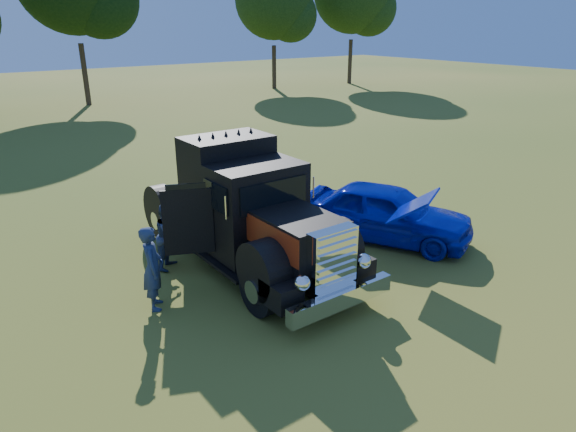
# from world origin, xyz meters

# --- Properties ---
(ground) EXTENTS (120.00, 120.00, 0.00)m
(ground) POSITION_xyz_m (0.00, 0.00, 0.00)
(ground) COLOR #3B5619
(ground) RESTS_ON ground
(diamond_t_truck) EXTENTS (3.30, 7.16, 3.00)m
(diamond_t_truck) POSITION_xyz_m (-0.49, 1.80, 1.28)
(diamond_t_truck) COLOR black
(diamond_t_truck) RESTS_ON ground
(hotrod_coupe) EXTENTS (3.68, 4.83, 1.89)m
(hotrod_coupe) POSITION_xyz_m (3.31, 0.89, 0.77)
(hotrod_coupe) COLOR #0839BA
(hotrod_coupe) RESTS_ON ground
(spectator_near) EXTENTS (0.65, 0.77, 1.79)m
(spectator_near) POSITION_xyz_m (-3.12, 1.22, 0.89)
(spectator_near) COLOR #1C2041
(spectator_near) RESTS_ON ground
(spectator_far) EXTENTS (0.99, 0.97, 1.61)m
(spectator_far) POSITION_xyz_m (-2.08, 2.77, 0.80)
(spectator_far) COLOR #21254E
(spectator_far) RESTS_ON ground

